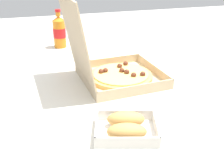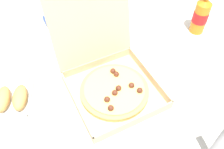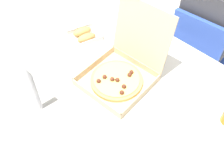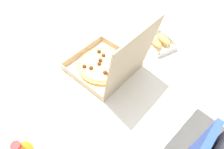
{
  "view_description": "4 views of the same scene",
  "coord_description": "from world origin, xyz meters",
  "px_view_note": "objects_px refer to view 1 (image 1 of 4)",
  "views": [
    {
      "loc": [
        -1.01,
        0.23,
        1.23
      ],
      "look_at": [
        0.02,
        -0.07,
        0.75
      ],
      "focal_mm": 43.91,
      "sensor_mm": 36.0,
      "label": 1
    },
    {
      "loc": [
        -0.19,
        -0.66,
        1.52
      ],
      "look_at": [
        0.05,
        -0.07,
        0.77
      ],
      "focal_mm": 39.11,
      "sensor_mm": 36.0,
      "label": 2
    },
    {
      "loc": [
        0.66,
        -0.77,
        1.8
      ],
      "look_at": [
        -0.0,
        -0.11,
        0.73
      ],
      "focal_mm": 42.2,
      "sensor_mm": 36.0,
      "label": 3
    },
    {
      "loc": [
        0.51,
        0.44,
        1.53
      ],
      "look_at": [
        0.05,
        -0.03,
        0.74
      ],
      "focal_mm": 30.42,
      "sensor_mm": 36.0,
      "label": 4
    }
  ],
  "objects_px": {
    "pizza_box_open": "(113,70)",
    "cola_bottle": "(59,32)",
    "bread_side_box": "(126,127)",
    "paper_menu": "(118,51)"
  },
  "relations": [
    {
      "from": "pizza_box_open",
      "to": "cola_bottle",
      "type": "relative_size",
      "value": 1.87
    },
    {
      "from": "pizza_box_open",
      "to": "bread_side_box",
      "type": "distance_m",
      "value": 0.39
    },
    {
      "from": "pizza_box_open",
      "to": "paper_menu",
      "type": "xyz_separation_m",
      "value": [
        0.37,
        -0.14,
        -0.05
      ]
    },
    {
      "from": "bread_side_box",
      "to": "paper_menu",
      "type": "xyz_separation_m",
      "value": [
        0.76,
        -0.21,
        -0.02
      ]
    },
    {
      "from": "cola_bottle",
      "to": "paper_menu",
      "type": "height_order",
      "value": "cola_bottle"
    },
    {
      "from": "cola_bottle",
      "to": "paper_menu",
      "type": "relative_size",
      "value": 1.07
    },
    {
      "from": "pizza_box_open",
      "to": "cola_bottle",
      "type": "height_order",
      "value": "pizza_box_open"
    },
    {
      "from": "pizza_box_open",
      "to": "paper_menu",
      "type": "distance_m",
      "value": 0.4
    },
    {
      "from": "pizza_box_open",
      "to": "bread_side_box",
      "type": "bearing_deg",
      "value": 169.33
    },
    {
      "from": "pizza_box_open",
      "to": "cola_bottle",
      "type": "bearing_deg",
      "value": 17.11
    }
  ]
}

